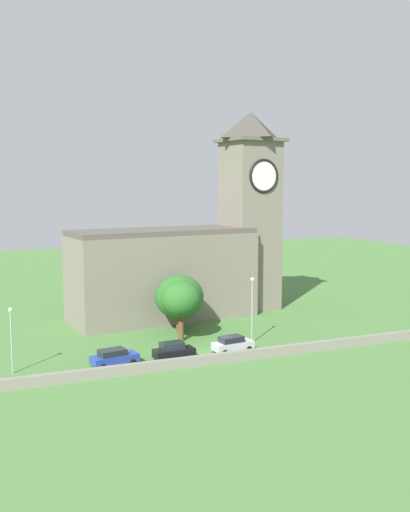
{
  "coord_description": "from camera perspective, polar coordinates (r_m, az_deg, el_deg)",
  "views": [
    {
      "loc": [
        -25.2,
        -57.14,
        18.16
      ],
      "look_at": [
        1.68,
        7.31,
        9.74
      ],
      "focal_mm": 41.17,
      "sensor_mm": 36.0,
      "label": 1
    }
  ],
  "objects": [
    {
      "name": "ground_plane",
      "position": [
        78.55,
        -3.31,
        -6.5
      ],
      "size": [
        200.0,
        200.0,
        0.0
      ],
      "primitive_type": "plane",
      "color": "#477538"
    },
    {
      "name": "car_silver",
      "position": [
        65.0,
        2.69,
        -8.53
      ],
      "size": [
        4.71,
        2.46,
        1.79
      ],
      "color": "silver",
      "rests_on": "ground"
    },
    {
      "name": "quay_barrier",
      "position": [
        61.6,
        2.56,
        -9.77
      ],
      "size": [
        56.21,
        0.7,
        1.06
      ],
      "primitive_type": "cube",
      "color": "gray",
      "rests_on": "ground"
    },
    {
      "name": "tree_by_tower",
      "position": [
        73.14,
        -2.51,
        -4.01
      ],
      "size": [
        6.05,
        6.05,
        7.11
      ],
      "color": "brown",
      "rests_on": "ground"
    },
    {
      "name": "church",
      "position": [
        82.02,
        -1.28,
        0.36
      ],
      "size": [
        31.29,
        12.23,
        28.65
      ],
      "color": "slate",
      "rests_on": "ground"
    },
    {
      "name": "tree_riverside_east",
      "position": [
        68.56,
        -2.35,
        -4.21
      ],
      "size": [
        4.74,
        4.74,
        7.18
      ],
      "color": "brown",
      "rests_on": "ground"
    },
    {
      "name": "car_black",
      "position": [
        62.05,
        -3.08,
        -9.22
      ],
      "size": [
        4.33,
        2.3,
        1.93
      ],
      "color": "black",
      "rests_on": "ground"
    },
    {
      "name": "streetlamp_west_end",
      "position": [
        59.93,
        -18.33,
        -6.77
      ],
      "size": [
        0.44,
        0.44,
        6.5
      ],
      "color": "#9EA0A5",
      "rests_on": "ground"
    },
    {
      "name": "car_blue",
      "position": [
        61.1,
        -8.84,
        -9.67
      ],
      "size": [
        5.01,
        2.9,
        1.67
      ],
      "color": "#233D9E",
      "rests_on": "ground"
    },
    {
      "name": "streetlamp_west_mid",
      "position": [
        67.79,
        4.6,
        -4.29
      ],
      "size": [
        0.44,
        0.44,
        7.69
      ],
      "color": "#9EA0A5",
      "rests_on": "ground"
    }
  ]
}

